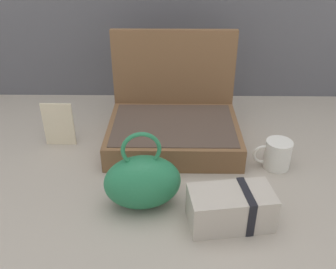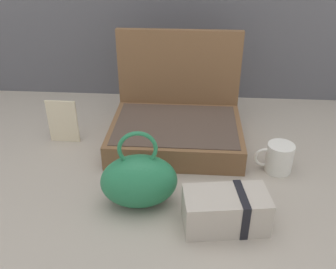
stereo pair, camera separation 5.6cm
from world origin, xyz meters
name	(u,v)px [view 1 (the left image)]	position (x,y,z in m)	size (l,w,h in m)	color
ground_plane	(163,166)	(0.00, 0.00, 0.00)	(6.00, 6.00, 0.00)	#9E9384
open_suitcase	(173,121)	(0.03, 0.17, 0.07)	(0.45, 0.36, 0.36)	brown
teal_pouch_handbag	(143,181)	(-0.05, -0.19, 0.08)	(0.22, 0.15, 0.23)	#237247
cream_toiletry_bag	(232,208)	(0.18, -0.26, 0.05)	(0.23, 0.14, 0.10)	#B2A899
coffee_mug	(277,155)	(0.36, 0.00, 0.05)	(0.12, 0.08, 0.09)	silver
info_card_left	(59,124)	(-0.36, 0.13, 0.08)	(0.10, 0.01, 0.16)	beige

